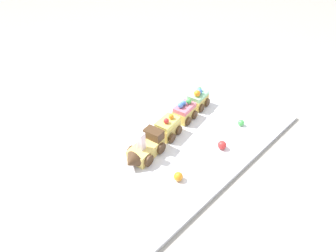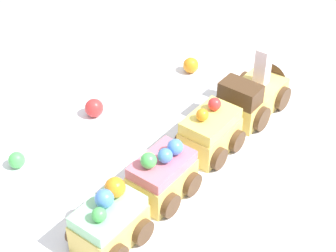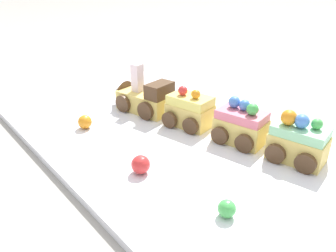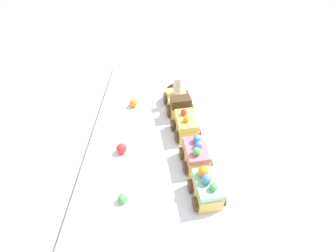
{
  "view_description": "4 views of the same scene",
  "coord_description": "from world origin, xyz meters",
  "px_view_note": "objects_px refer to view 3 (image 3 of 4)",
  "views": [
    {
      "loc": [
        0.45,
        0.4,
        0.53
      ],
      "look_at": [
        0.04,
        -0.02,
        0.06
      ],
      "focal_mm": 28.0,
      "sensor_mm": 36.0,
      "label": 1
    },
    {
      "loc": [
        -0.37,
        -0.4,
        0.48
      ],
      "look_at": [
        -0.0,
        0.01,
        0.04
      ],
      "focal_mm": 60.0,
      "sensor_mm": 36.0,
      "label": 2
    },
    {
      "loc": [
        -0.35,
        0.33,
        0.26
      ],
      "look_at": [
        0.0,
        0.03,
        0.04
      ],
      "focal_mm": 35.0,
      "sensor_mm": 36.0,
      "label": 3
    },
    {
      "loc": [
        -0.45,
        -0.0,
        0.49
      ],
      "look_at": [
        -0.01,
        0.01,
        0.07
      ],
      "focal_mm": 28.0,
      "sensor_mm": 36.0,
      "label": 4
    }
  ],
  "objects_px": {
    "cake_car_lemon": "(190,111)",
    "gumball_green": "(227,209)",
    "cake_car_strawberry": "(241,126)",
    "gumball_red": "(141,165)",
    "cake_car_mint": "(298,142)",
    "gumball_orange": "(85,122)",
    "cake_train_locomotive": "(142,97)"
  },
  "relations": [
    {
      "from": "cake_train_locomotive",
      "to": "gumball_green",
      "type": "height_order",
      "value": "cake_train_locomotive"
    },
    {
      "from": "cake_car_strawberry",
      "to": "cake_car_mint",
      "type": "bearing_deg",
      "value": 179.75
    },
    {
      "from": "gumball_red",
      "to": "gumball_green",
      "type": "bearing_deg",
      "value": -170.61
    },
    {
      "from": "gumball_green",
      "to": "gumball_orange",
      "type": "bearing_deg",
      "value": 2.64
    },
    {
      "from": "cake_car_strawberry",
      "to": "gumball_red",
      "type": "relative_size",
      "value": 3.27
    },
    {
      "from": "cake_car_strawberry",
      "to": "gumball_green",
      "type": "xyz_separation_m",
      "value": [
        -0.1,
        0.15,
        -0.02
      ]
    },
    {
      "from": "cake_car_lemon",
      "to": "cake_car_strawberry",
      "type": "distance_m",
      "value": 0.1
    },
    {
      "from": "cake_car_lemon",
      "to": "gumball_orange",
      "type": "relative_size",
      "value": 3.5
    },
    {
      "from": "cake_car_lemon",
      "to": "gumball_red",
      "type": "relative_size",
      "value": 3.27
    },
    {
      "from": "cake_car_lemon",
      "to": "cake_car_mint",
      "type": "bearing_deg",
      "value": 179.96
    },
    {
      "from": "cake_car_lemon",
      "to": "gumball_green",
      "type": "relative_size",
      "value": 4.04
    },
    {
      "from": "cake_train_locomotive",
      "to": "cake_car_lemon",
      "type": "xyz_separation_m",
      "value": [
        -0.11,
        -0.02,
        0.0
      ]
    },
    {
      "from": "cake_car_strawberry",
      "to": "cake_car_mint",
      "type": "height_order",
      "value": "cake_car_mint"
    },
    {
      "from": "cake_car_strawberry",
      "to": "gumball_green",
      "type": "height_order",
      "value": "cake_car_strawberry"
    },
    {
      "from": "cake_car_mint",
      "to": "gumball_orange",
      "type": "bearing_deg",
      "value": 21.12
    },
    {
      "from": "cake_car_strawberry",
      "to": "gumball_orange",
      "type": "bearing_deg",
      "value": 28.25
    },
    {
      "from": "cake_car_lemon",
      "to": "cake_car_mint",
      "type": "distance_m",
      "value": 0.19
    },
    {
      "from": "cake_car_mint",
      "to": "gumball_green",
      "type": "xyz_separation_m",
      "value": [
        -0.02,
        0.17,
        -0.02
      ]
    },
    {
      "from": "gumball_orange",
      "to": "gumball_red",
      "type": "relative_size",
      "value": 0.93
    },
    {
      "from": "cake_car_mint",
      "to": "gumball_orange",
      "type": "xyz_separation_m",
      "value": [
        0.29,
        0.18,
        -0.02
      ]
    },
    {
      "from": "gumball_red",
      "to": "gumball_green",
      "type": "distance_m",
      "value": 0.13
    },
    {
      "from": "cake_car_lemon",
      "to": "gumball_orange",
      "type": "xyz_separation_m",
      "value": [
        0.11,
        0.15,
        -0.01
      ]
    },
    {
      "from": "cake_car_lemon",
      "to": "cake_car_mint",
      "type": "relative_size",
      "value": 1.0
    },
    {
      "from": "cake_train_locomotive",
      "to": "cake_car_lemon",
      "type": "bearing_deg",
      "value": 179.92
    },
    {
      "from": "cake_train_locomotive",
      "to": "cake_car_lemon",
      "type": "height_order",
      "value": "cake_train_locomotive"
    },
    {
      "from": "cake_car_lemon",
      "to": "cake_car_strawberry",
      "type": "xyz_separation_m",
      "value": [
        -0.09,
        -0.02,
        0.0
      ]
    },
    {
      "from": "cake_car_lemon",
      "to": "cake_car_strawberry",
      "type": "height_order",
      "value": "same"
    },
    {
      "from": "gumball_orange",
      "to": "gumball_red",
      "type": "height_order",
      "value": "gumball_red"
    },
    {
      "from": "cake_train_locomotive",
      "to": "cake_car_strawberry",
      "type": "height_order",
      "value": "cake_train_locomotive"
    },
    {
      "from": "cake_car_strawberry",
      "to": "gumball_red",
      "type": "distance_m",
      "value": 0.18
    },
    {
      "from": "gumball_orange",
      "to": "cake_car_lemon",
      "type": "bearing_deg",
      "value": -125.87
    },
    {
      "from": "cake_car_lemon",
      "to": "gumball_green",
      "type": "xyz_separation_m",
      "value": [
        -0.2,
        0.13,
        -0.02
      ]
    }
  ]
}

